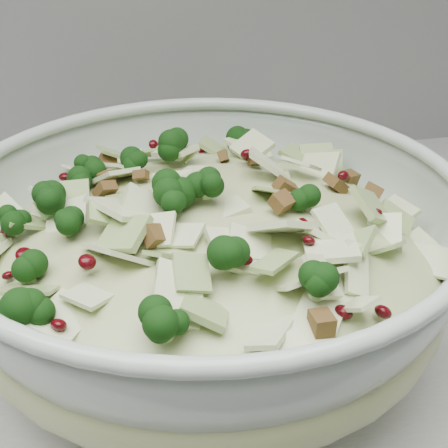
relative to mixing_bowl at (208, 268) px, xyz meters
name	(u,v)px	position (x,y,z in m)	size (l,w,h in m)	color
mixing_bowl	(208,268)	(0.00, 0.00, 0.00)	(0.45, 0.45, 0.15)	#A7B7AA
salad	(207,240)	(0.00, 0.00, 0.02)	(0.48, 0.48, 0.15)	#BAC184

